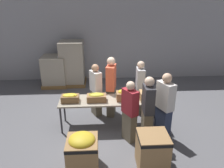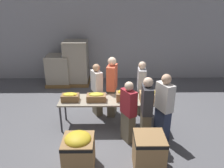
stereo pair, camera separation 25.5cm
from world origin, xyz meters
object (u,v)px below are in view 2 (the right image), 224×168
Objects in this scene: banana_box_3 at (149,95)px; volunteer_2 at (112,87)px; donation_bin_1 at (149,151)px; volunteer_0 at (97,90)px; volunteer_5 at (164,108)px; volunteer_1 at (146,111)px; pallet_stack_0 at (77,63)px; donation_bin_0 at (79,150)px; banana_box_1 at (96,97)px; banana_box_2 at (126,95)px; volunteer_3 at (128,113)px; volunteer_4 at (141,88)px; pallet_stack_1 at (59,70)px; pallet_stack_2 at (76,68)px; sorting_table at (111,101)px; banana_box_0 at (70,97)px.

volunteer_2 is (-0.95, 0.69, -0.06)m from banana_box_3.
volunteer_2 is at bearing 108.00° from donation_bin_1.
volunteer_0 is 2.09m from volunteer_5.
volunteer_1 reaches higher than donation_bin_1.
pallet_stack_0 is at bearing 174.53° from volunteer_0.
volunteer_1 is 0.98× the size of volunteer_5.
banana_box_3 is 0.55× the size of donation_bin_0.
banana_box_1 is 0.29× the size of volunteer_5.
donation_bin_0 is (-1.92, -1.02, -0.41)m from volunteer_5.
donation_bin_1 is (0.38, -1.57, -0.53)m from banana_box_2.
banana_box_3 is 0.60m from volunteer_5.
banana_box_3 is at bearing -72.86° from volunteer_3.
banana_box_3 is 0.82m from volunteer_4.
volunteer_0 is 0.46m from volunteer_2.
volunteer_4 is at bearing 56.13° from banana_box_2.
banana_box_2 is 4.00m from pallet_stack_1.
volunteer_3 is at bearing 41.25° from donation_bin_0.
pallet_stack_2 is at bearing -140.08° from volunteer_2.
sorting_table is at bearing -48.57° from volunteer_4.
sorting_table is at bearing 6.08° from volunteer_0.
volunteer_0 is 1.31m from volunteer_4.
sorting_table is at bearing 172.77° from banana_box_2.
pallet_stack_1 reaches higher than banana_box_0.
volunteer_5 is (1.64, -0.54, -0.05)m from banana_box_1.
banana_box_0 is at bearing 139.44° from donation_bin_1.
banana_box_3 is (0.98, -0.08, 0.20)m from sorting_table.
donation_bin_1 is at bearing -0.68° from volunteer_4.
donation_bin_0 is 1.43m from donation_bin_1.
volunteer_4 is (0.52, 0.77, -0.14)m from banana_box_2.
pallet_stack_1 is (-2.06, 3.10, -0.15)m from sorting_table.
banana_box_1 is 0.30× the size of volunteer_1.
pallet_stack_1 is at bearing -170.01° from pallet_stack_2.
donation_bin_0 is 4.90m from pallet_stack_2.
banana_box_0 is 1.67m from donation_bin_0.
banana_box_1 is 1.99m from donation_bin_1.
pallet_stack_0 reaches higher than volunteer_1.
pallet_stack_2 is at bearing -4.51° from volunteer_3.
volunteer_2 reaches higher than banana_box_2.
volunteer_2 reaches higher than donation_bin_1.
volunteer_2 is 2.38m from donation_bin_0.
volunteer_5 reaches higher than pallet_stack_1.
banana_box_0 is at bearing 179.89° from banana_box_1.
banana_box_1 is at bearing 126.29° from donation_bin_1.
banana_box_3 is at bearing -4.62° from sorting_table.
banana_box_1 is at bearing 179.33° from banana_box_3.
banana_box_2 is at bearing -61.78° from pallet_stack_0.
volunteer_0 is 0.97× the size of volunteer_4.
pallet_stack_2 is (-2.64, 3.83, -0.22)m from volunteer_5.
volunteer_2 is at bearing -61.55° from pallet_stack_2.
volunteer_2 reaches higher than sorting_table.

